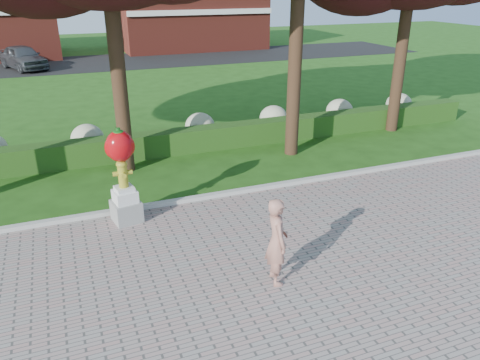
{
  "coord_description": "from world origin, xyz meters",
  "views": [
    {
      "loc": [
        -3.72,
        -8.03,
        5.48
      ],
      "look_at": [
        -0.17,
        1.0,
        1.35
      ],
      "focal_mm": 35.0,
      "sensor_mm": 36.0,
      "label": 1
    }
  ],
  "objects": [
    {
      "name": "hydrant_sculpture",
      "position": [
        -2.56,
        2.5,
        1.3
      ],
      "size": [
        0.75,
        0.75,
        2.37
      ],
      "rotation": [
        0.0,
        0.0,
        0.18
      ],
      "color": "gray",
      "rests_on": "walkway"
    },
    {
      "name": "ground",
      "position": [
        0.0,
        0.0,
        0.0
      ],
      "size": [
        100.0,
        100.0,
        0.0
      ],
      "primitive_type": "plane",
      "color": "#1E4711",
      "rests_on": "ground"
    },
    {
      "name": "hydrangea_row",
      "position": [
        0.57,
        8.0,
        0.55
      ],
      "size": [
        20.1,
        1.1,
        0.99
      ],
      "color": "#A6AC83",
      "rests_on": "ground"
    },
    {
      "name": "parked_car",
      "position": [
        -5.53,
        26.96,
        0.81
      ],
      "size": [
        3.52,
        5.01,
        1.58
      ],
      "primitive_type": "imported",
      "rotation": [
        0.0,
        0.0,
        0.4
      ],
      "color": "#3E4246",
      "rests_on": "street"
    },
    {
      "name": "street",
      "position": [
        0.0,
        28.0,
        0.01
      ],
      "size": [
        50.0,
        8.0,
        0.02
      ],
      "primitive_type": "cube",
      "color": "black",
      "rests_on": "ground"
    },
    {
      "name": "lawn_hedge",
      "position": [
        0.0,
        7.0,
        0.4
      ],
      "size": [
        24.0,
        0.7,
        0.8
      ],
      "primitive_type": "cube",
      "color": "#224614",
      "rests_on": "ground"
    },
    {
      "name": "curb",
      "position": [
        0.0,
        3.0,
        0.07
      ],
      "size": [
        40.0,
        0.18,
        0.15
      ],
      "primitive_type": "cube",
      "color": "#ADADA5",
      "rests_on": "ground"
    },
    {
      "name": "building_right",
      "position": [
        8.0,
        34.0,
        3.2
      ],
      "size": [
        12.0,
        8.0,
        6.4
      ],
      "primitive_type": "cube",
      "color": "maroon",
      "rests_on": "ground"
    },
    {
      "name": "woman",
      "position": [
        -0.24,
        -1.11,
        0.93
      ],
      "size": [
        0.51,
        0.7,
        1.78
      ],
      "primitive_type": "imported",
      "rotation": [
        0.0,
        0.0,
        1.44
      ],
      "color": "#AC7262",
      "rests_on": "walkway"
    }
  ]
}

